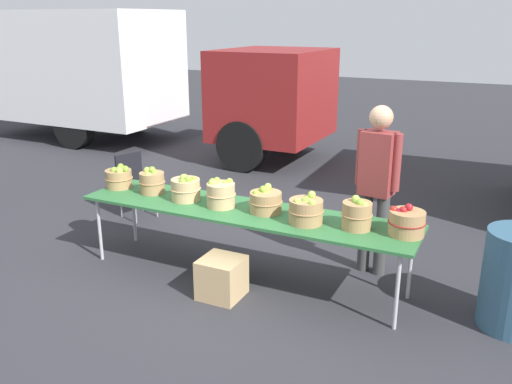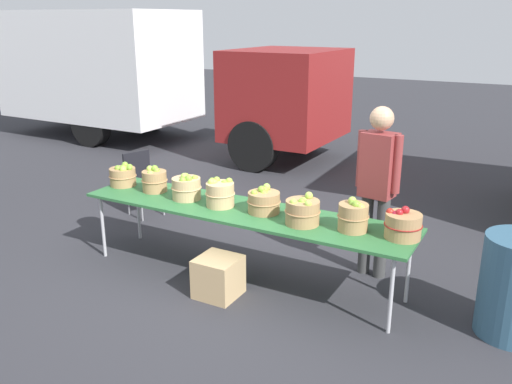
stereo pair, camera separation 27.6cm
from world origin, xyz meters
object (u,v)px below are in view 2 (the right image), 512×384
at_px(apple_basket_green_4, 264,201).
at_px(apple_basket_green_5, 303,211).
at_px(apple_basket_green_0, 123,176).
at_px(folding_chair, 142,178).
at_px(box_truck, 136,72).
at_px(produce_crate, 218,277).
at_px(apple_basket_green_3, 220,193).
at_px(apple_basket_green_6, 353,216).
at_px(apple_basket_green_1, 154,180).
at_px(apple_basket_red_0, 403,225).
at_px(apple_basket_green_2, 186,187).
at_px(vendor_adult, 378,179).
at_px(market_table, 242,212).

bearing_deg(apple_basket_green_4, apple_basket_green_5, -13.42).
height_order(apple_basket_green_0, folding_chair, apple_basket_green_0).
distance_m(box_truck, produce_crate, 7.50).
relative_size(apple_basket_green_3, apple_basket_green_5, 0.91).
bearing_deg(apple_basket_green_6, apple_basket_green_1, 178.60).
bearing_deg(apple_basket_red_0, apple_basket_green_2, -179.18).
bearing_deg(apple_basket_green_3, apple_basket_green_1, 175.56).
relative_size(apple_basket_green_2, apple_basket_green_4, 0.96).
relative_size(apple_basket_green_0, apple_basket_green_1, 1.08).
bearing_deg(apple_basket_red_0, box_truck, 146.30).
relative_size(apple_basket_green_1, apple_basket_green_5, 0.86).
xyz_separation_m(box_truck, produce_crate, (5.33, -5.12, -1.29)).
xyz_separation_m(apple_basket_red_0, folding_chair, (-3.76, 0.97, -0.36)).
relative_size(apple_basket_green_0, box_truck, 0.04).
height_order(apple_basket_green_2, apple_basket_green_3, apple_basket_green_3).
distance_m(apple_basket_red_0, vendor_adult, 0.83).
relative_size(apple_basket_green_5, apple_basket_green_6, 1.09).
relative_size(apple_basket_green_3, apple_basket_green_4, 0.91).
bearing_deg(folding_chair, apple_basket_red_0, -86.31).
bearing_deg(market_table, folding_chair, 155.02).
bearing_deg(apple_basket_green_3, apple_basket_green_0, 177.05).
distance_m(apple_basket_green_3, produce_crate, 0.85).
bearing_deg(apple_basket_green_4, folding_chair, 157.98).
height_order(market_table, produce_crate, market_table).
relative_size(apple_basket_green_0, vendor_adult, 0.18).
bearing_deg(apple_basket_green_3, produce_crate, -61.01).
xyz_separation_m(apple_basket_green_1, apple_basket_green_6, (2.31, -0.06, 0.01)).
height_order(apple_basket_green_4, produce_crate, apple_basket_green_4).
bearing_deg(market_table, apple_basket_green_3, -177.52).
height_order(apple_basket_green_0, box_truck, box_truck).
bearing_deg(apple_basket_green_6, apple_basket_green_5, -170.94).
relative_size(apple_basket_green_2, apple_basket_green_6, 1.04).
distance_m(apple_basket_green_3, vendor_adult, 1.59).
distance_m(apple_basket_green_1, vendor_adult, 2.41).
xyz_separation_m(apple_basket_green_0, vendor_adult, (2.77, 0.66, 0.18)).
xyz_separation_m(apple_basket_green_3, produce_crate, (0.24, -0.44, -0.69)).
xyz_separation_m(apple_basket_green_4, apple_basket_green_5, (0.47, -0.11, 0.01)).
distance_m(apple_basket_green_6, folding_chair, 3.50).
bearing_deg(apple_basket_green_3, apple_basket_green_6, 0.55).
distance_m(apple_basket_green_0, apple_basket_green_5, 2.31).
xyz_separation_m(apple_basket_green_0, apple_basket_red_0, (3.21, -0.02, 0.00)).
bearing_deg(produce_crate, folding_chair, 146.03).
height_order(apple_basket_green_2, produce_crate, apple_basket_green_2).
relative_size(apple_basket_green_4, apple_basket_green_5, 0.99).
height_order(market_table, folding_chair, folding_chair).
bearing_deg(apple_basket_green_4, apple_basket_green_0, 179.40).
relative_size(market_table, apple_basket_green_4, 10.45).
bearing_deg(produce_crate, box_truck, 136.18).
height_order(apple_basket_green_2, vendor_adult, vendor_adult).
relative_size(apple_basket_green_0, apple_basket_green_2, 0.97).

